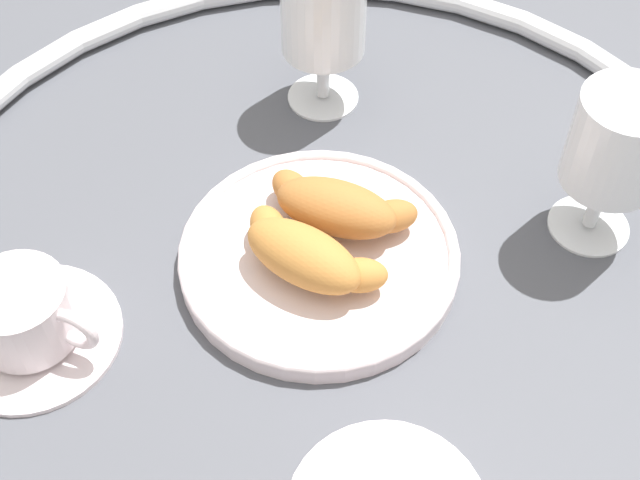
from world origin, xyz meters
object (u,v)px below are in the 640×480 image
(pastry_plate, at_px, (320,255))
(juice_glass_right, at_px, (323,18))
(juice_glass_left, at_px, (616,149))
(coffee_cup_far, at_px, (26,319))
(croissant_large, at_px, (306,254))
(croissant_small, at_px, (337,206))

(pastry_plate, relative_size, juice_glass_right, 1.62)
(juice_glass_left, bearing_deg, coffee_cup_far, -153.03)
(croissant_large, distance_m, coffee_cup_far, 0.21)
(pastry_plate, relative_size, coffee_cup_far, 1.67)
(croissant_small, bearing_deg, croissant_large, -103.97)
(croissant_small, bearing_deg, juice_glass_right, 106.37)
(croissant_small, relative_size, juice_glass_left, 0.97)
(coffee_cup_far, height_order, juice_glass_right, juice_glass_right)
(croissant_small, xyz_separation_m, juice_glass_left, (0.20, 0.06, 0.05))
(pastry_plate, xyz_separation_m, coffee_cup_far, (-0.20, -0.12, 0.02))
(croissant_small, relative_size, coffee_cup_far, 1.00)
(croissant_large, xyz_separation_m, coffee_cup_far, (-0.19, -0.10, -0.01))
(pastry_plate, xyz_separation_m, juice_glass_left, (0.21, 0.09, 0.08))
(juice_glass_left, height_order, juice_glass_right, same)
(croissant_large, height_order, croissant_small, same)
(croissant_small, distance_m, juice_glass_right, 0.18)
(coffee_cup_far, xyz_separation_m, juice_glass_right, (0.15, 0.32, 0.07))
(croissant_small, distance_m, juice_glass_left, 0.22)
(croissant_small, distance_m, coffee_cup_far, 0.25)
(croissant_large, bearing_deg, coffee_cup_far, -153.34)
(pastry_plate, distance_m, juice_glass_right, 0.22)
(pastry_plate, height_order, juice_glass_right, juice_glass_right)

